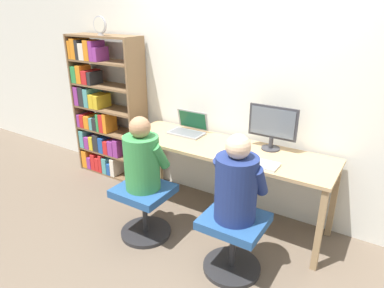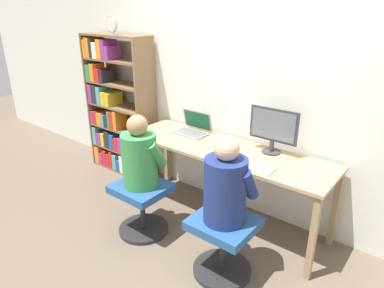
% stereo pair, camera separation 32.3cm
% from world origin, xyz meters
% --- Properties ---
extents(ground_plane, '(14.00, 14.00, 0.00)m').
position_xyz_m(ground_plane, '(0.00, 0.00, 0.00)').
color(ground_plane, brown).
extents(wall_back, '(10.00, 0.05, 2.60)m').
position_xyz_m(wall_back, '(0.00, 0.68, 1.30)').
color(wall_back, silver).
rests_on(wall_back, ground_plane).
extents(desk, '(2.07, 0.62, 0.78)m').
position_xyz_m(desk, '(0.00, 0.31, 0.70)').
color(desk, tan).
rests_on(desk, ground_plane).
extents(desktop_monitor, '(0.45, 0.17, 0.41)m').
position_xyz_m(desktop_monitor, '(0.39, 0.49, 1.01)').
color(desktop_monitor, '#333338').
rests_on(desktop_monitor, desk).
extents(laptop, '(0.36, 0.26, 0.23)m').
position_xyz_m(laptop, '(-0.50, 0.45, 0.83)').
color(laptop, gray).
rests_on(laptop, desk).
extents(keyboard, '(0.41, 0.17, 0.03)m').
position_xyz_m(keyboard, '(0.38, 0.11, 0.79)').
color(keyboard, silver).
rests_on(keyboard, desk).
extents(computer_mouse_by_keyboard, '(0.06, 0.10, 0.04)m').
position_xyz_m(computer_mouse_by_keyboard, '(0.11, 0.14, 0.80)').
color(computer_mouse_by_keyboard, silver).
rests_on(computer_mouse_by_keyboard, desk).
extents(office_chair_left, '(0.48, 0.47, 0.50)m').
position_xyz_m(office_chair_left, '(0.42, -0.32, 0.30)').
color(office_chair_left, '#262628').
rests_on(office_chair_left, ground_plane).
extents(office_chair_right, '(0.48, 0.47, 0.50)m').
position_xyz_m(office_chair_right, '(-0.48, -0.33, 0.30)').
color(office_chair_right, '#262628').
rests_on(office_chair_right, ground_plane).
extents(person_at_monitor, '(0.39, 0.35, 0.69)m').
position_xyz_m(person_at_monitor, '(0.42, -0.32, 0.79)').
color(person_at_monitor, navy).
rests_on(person_at_monitor, office_chair_left).
extents(person_at_laptop, '(0.38, 0.33, 0.67)m').
position_xyz_m(person_at_laptop, '(-0.48, -0.33, 0.79)').
color(person_at_laptop, '#388C47').
rests_on(person_at_laptop, office_chair_right).
extents(bookshelf, '(0.95, 0.32, 1.72)m').
position_xyz_m(bookshelf, '(-1.77, 0.44, 0.80)').
color(bookshelf, brown).
rests_on(bookshelf, ground_plane).
extents(desk_clock, '(0.18, 0.03, 0.20)m').
position_xyz_m(desk_clock, '(-1.58, 0.37, 1.83)').
color(desk_clock, '#B2B2B7').
rests_on(desk_clock, bookshelf).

